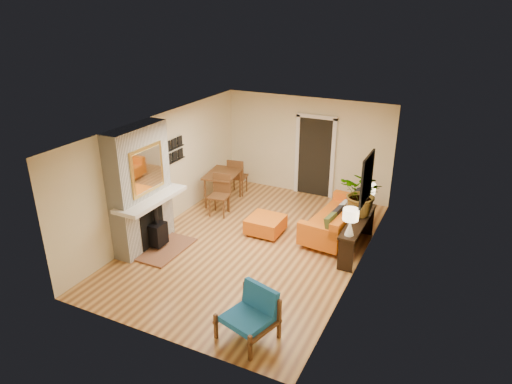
% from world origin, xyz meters
% --- Properties ---
extents(room_shell, '(6.50, 6.50, 6.50)m').
position_xyz_m(room_shell, '(0.60, 2.63, 1.24)').
color(room_shell, tan).
rests_on(room_shell, ground).
extents(fireplace, '(1.09, 1.68, 2.60)m').
position_xyz_m(fireplace, '(-2.00, -1.00, 1.24)').
color(fireplace, white).
rests_on(fireplace, ground).
extents(sofa, '(1.11, 2.19, 0.83)m').
position_xyz_m(sofa, '(1.54, 1.27, 0.37)').
color(sofa, silver).
rests_on(sofa, ground).
extents(ottoman, '(0.76, 0.76, 0.38)m').
position_xyz_m(ottoman, '(0.04, 0.61, 0.22)').
color(ottoman, silver).
rests_on(ottoman, ground).
extents(blue_chair, '(0.94, 0.93, 0.80)m').
position_xyz_m(blue_chair, '(1.27, -2.55, 0.43)').
color(blue_chair, brown).
rests_on(blue_chair, ground).
extents(dining_table, '(0.98, 1.90, 1.00)m').
position_xyz_m(dining_table, '(-1.57, 1.68, 0.66)').
color(dining_table, brown).
rests_on(dining_table, ground).
extents(console_table, '(0.34, 1.85, 0.72)m').
position_xyz_m(console_table, '(2.07, 0.71, 0.58)').
color(console_table, black).
rests_on(console_table, ground).
extents(lamp_near, '(0.30, 0.30, 0.54)m').
position_xyz_m(lamp_near, '(2.07, -0.01, 1.06)').
color(lamp_near, white).
rests_on(lamp_near, console_table).
extents(lamp_far, '(0.30, 0.30, 0.54)m').
position_xyz_m(lamp_far, '(2.07, 1.40, 1.06)').
color(lamp_far, white).
rests_on(lamp_far, console_table).
extents(houseplant, '(1.03, 0.94, 0.98)m').
position_xyz_m(houseplant, '(2.06, 0.96, 1.21)').
color(houseplant, '#1E5919').
rests_on(houseplant, console_table).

